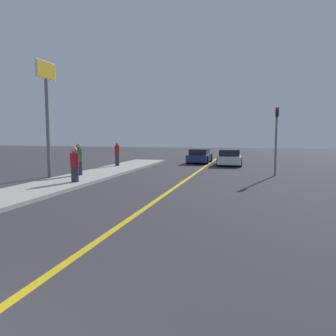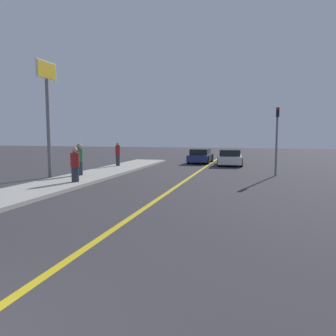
{
  "view_description": "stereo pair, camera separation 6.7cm",
  "coord_description": "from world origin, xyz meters",
  "px_view_note": "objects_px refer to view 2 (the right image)",
  "views": [
    {
      "loc": [
        3.45,
        -2.28,
        2.5
      ],
      "look_at": [
        -0.06,
        11.53,
        1.04
      ],
      "focal_mm": 35.0,
      "sensor_mm": 36.0,
      "label": 1
    },
    {
      "loc": [
        3.51,
        -2.26,
        2.5
      ],
      "look_at": [
        -0.06,
        11.53,
        1.04
      ],
      "focal_mm": 35.0,
      "sensor_mm": 36.0,
      "label": 2
    }
  ],
  "objects_px": {
    "roadside_sign": "(47,94)",
    "pedestrian_near_curb": "(75,165)",
    "traffic_light": "(277,134)",
    "pedestrian_mid_group": "(79,159)",
    "car_near_right_lane": "(230,158)",
    "pedestrian_far_standing": "(118,154)",
    "car_ahead_center": "(201,156)"
  },
  "relations": [
    {
      "from": "car_near_right_lane",
      "to": "pedestrian_far_standing",
      "type": "height_order",
      "value": "pedestrian_far_standing"
    },
    {
      "from": "car_ahead_center",
      "to": "traffic_light",
      "type": "distance_m",
      "value": 9.97
    },
    {
      "from": "roadside_sign",
      "to": "pedestrian_far_standing",
      "type": "bearing_deg",
      "value": 74.97
    },
    {
      "from": "traffic_light",
      "to": "pedestrian_mid_group",
      "type": "bearing_deg",
      "value": -161.3
    },
    {
      "from": "pedestrian_mid_group",
      "to": "roadside_sign",
      "type": "relative_size",
      "value": 0.28
    },
    {
      "from": "roadside_sign",
      "to": "pedestrian_near_curb",
      "type": "bearing_deg",
      "value": -36.74
    },
    {
      "from": "car_ahead_center",
      "to": "pedestrian_mid_group",
      "type": "bearing_deg",
      "value": -113.41
    },
    {
      "from": "car_near_right_lane",
      "to": "pedestrian_mid_group",
      "type": "distance_m",
      "value": 12.77
    },
    {
      "from": "car_ahead_center",
      "to": "pedestrian_mid_group",
      "type": "relative_size",
      "value": 2.21
    },
    {
      "from": "car_near_right_lane",
      "to": "car_ahead_center",
      "type": "bearing_deg",
      "value": 145.65
    },
    {
      "from": "pedestrian_mid_group",
      "to": "pedestrian_far_standing",
      "type": "distance_m",
      "value": 5.87
    },
    {
      "from": "car_ahead_center",
      "to": "pedestrian_near_curb",
      "type": "bearing_deg",
      "value": -105.32
    },
    {
      "from": "pedestrian_mid_group",
      "to": "roadside_sign",
      "type": "xyz_separation_m",
      "value": [
        -1.78,
        -0.27,
        3.73
      ]
    },
    {
      "from": "car_near_right_lane",
      "to": "roadside_sign",
      "type": "relative_size",
      "value": 0.61
    },
    {
      "from": "pedestrian_far_standing",
      "to": "traffic_light",
      "type": "xyz_separation_m",
      "value": [
        11.18,
        -2.13,
        1.46
      ]
    },
    {
      "from": "pedestrian_far_standing",
      "to": "roadside_sign",
      "type": "bearing_deg",
      "value": -105.03
    },
    {
      "from": "traffic_light",
      "to": "car_ahead_center",
      "type": "bearing_deg",
      "value": 126.37
    },
    {
      "from": "pedestrian_near_curb",
      "to": "traffic_light",
      "type": "xyz_separation_m",
      "value": [
        9.9,
        6.2,
        1.5
      ]
    },
    {
      "from": "pedestrian_near_curb",
      "to": "pedestrian_far_standing",
      "type": "relative_size",
      "value": 0.98
    },
    {
      "from": "car_near_right_lane",
      "to": "traffic_light",
      "type": "xyz_separation_m",
      "value": [
        3.14,
        -6.27,
        1.87
      ]
    },
    {
      "from": "car_near_right_lane",
      "to": "pedestrian_near_curb",
      "type": "relative_size",
      "value": 2.37
    },
    {
      "from": "pedestrian_near_curb",
      "to": "car_near_right_lane",
      "type": "bearing_deg",
      "value": 61.54
    },
    {
      "from": "pedestrian_near_curb",
      "to": "roadside_sign",
      "type": "height_order",
      "value": "roadside_sign"
    },
    {
      "from": "pedestrian_near_curb",
      "to": "car_ahead_center",
      "type": "bearing_deg",
      "value": 73.81
    },
    {
      "from": "traffic_light",
      "to": "pedestrian_near_curb",
      "type": "bearing_deg",
      "value": -147.95
    },
    {
      "from": "traffic_light",
      "to": "roadside_sign",
      "type": "relative_size",
      "value": 0.61
    },
    {
      "from": "car_near_right_lane",
      "to": "roadside_sign",
      "type": "height_order",
      "value": "roadside_sign"
    },
    {
      "from": "car_near_right_lane",
      "to": "pedestrian_mid_group",
      "type": "relative_size",
      "value": 2.22
    },
    {
      "from": "pedestrian_near_curb",
      "to": "pedestrian_mid_group",
      "type": "bearing_deg",
      "value": 115.2
    },
    {
      "from": "pedestrian_far_standing",
      "to": "traffic_light",
      "type": "relative_size",
      "value": 0.43
    },
    {
      "from": "pedestrian_mid_group",
      "to": "traffic_light",
      "type": "relative_size",
      "value": 0.45
    },
    {
      "from": "car_ahead_center",
      "to": "roadside_sign",
      "type": "bearing_deg",
      "value": -119.69
    }
  ]
}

